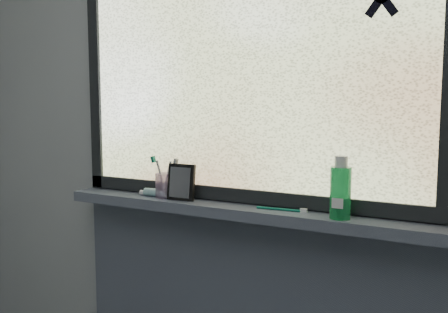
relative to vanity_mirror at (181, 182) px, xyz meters
name	(u,v)px	position (x,y,z in m)	size (l,w,h in m)	color
wall_back	(266,142)	(0.31, 0.08, 0.16)	(3.00, 0.01, 2.50)	#9EA3A8
windowsill	(257,213)	(0.31, 0.01, -0.09)	(1.62, 0.14, 0.04)	#4C5365
window_pane	(264,63)	(0.31, 0.06, 0.44)	(1.50, 0.01, 1.00)	silver
frame_bottom	(262,197)	(0.31, 0.06, -0.04)	(1.60, 0.03, 0.05)	black
frame_left	(96,69)	(-0.46, 0.06, 0.44)	(0.05, 0.03, 1.10)	black
vanity_mirror	(181,182)	(0.00, 0.00, 0.00)	(0.11, 0.06, 0.14)	black
toothpaste_tube	(155,193)	(-0.13, 0.01, -0.05)	(0.18, 0.04, 0.03)	silver
toothbrush_cup	(165,185)	(-0.09, 0.01, -0.02)	(0.07, 0.07, 0.10)	#C09BCD
toothbrush_lying	(278,208)	(0.40, 0.01, -0.06)	(0.19, 0.02, 0.01)	#0B664F
mouthwash_bottle	(341,187)	(0.62, -0.01, 0.03)	(0.07, 0.07, 0.17)	green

